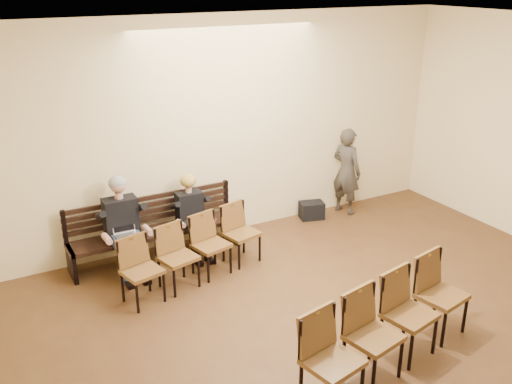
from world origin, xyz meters
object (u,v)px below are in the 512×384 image
seated_woman (192,219)px  bag (312,210)px  seated_man (123,225)px  laptop (127,238)px  passerby (347,165)px  bench (157,244)px  water_bottle (211,224)px  chair_row_front (195,252)px  chair_row_back (392,326)px

seated_woman → bag: seated_woman is taller
seated_man → bag: bearing=3.7°
laptop → passerby: (4.07, 0.34, 0.33)m
bench → water_bottle: water_bottle is taller
seated_man → chair_row_front: size_ratio=0.65×
bag → seated_man: bearing=-176.3°
bench → seated_man: seated_man is taller
passerby → chair_row_front: 3.47m
passerby → laptop: bearing=78.0°
bench → chair_row_back: (1.38, -3.63, 0.27)m
seated_woman → bag: size_ratio=2.78×
bench → bag: (2.87, 0.10, -0.08)m
seated_woman → water_bottle: bearing=-61.4°
laptop → passerby: size_ratio=0.18×
laptop → seated_man: bearing=87.1°
laptop → chair_row_back: 3.85m
bench → chair_row_front: chair_row_front is taller
seated_man → bag: seated_man is taller
laptop → chair_row_back: bearing=-61.3°
water_bottle → chair_row_front: (-0.46, -0.49, -0.12)m
water_bottle → bag: 2.26m
seated_woman → water_bottle: seated_woman is taller
bench → bag: bearing=2.0°
bench → chair_row_back: 3.89m
seated_man → chair_row_back: 3.99m
passerby → seated_man: bearing=75.7°
seated_man → laptop: bearing=-92.1°
bench → seated_woman: bearing=-12.6°
bag → bench: bearing=-178.0°
water_bottle → passerby: passerby is taller
seated_man → laptop: seated_man is taller
bag → chair_row_back: (-1.49, -3.73, 0.34)m
seated_woman → passerby: 3.03m
bag → passerby: passerby is taller
chair_row_back → bench: bearing=99.1°
laptop → chair_row_back: chair_row_back is taller
seated_woman → seated_man: bearing=180.0°
seated_man → water_bottle: seated_man is taller
bench → seated_man: size_ratio=1.85×
seated_woman → water_bottle: 0.34m
bag → water_bottle: bearing=-166.5°
water_bottle → seated_man: bearing=166.1°
seated_man → water_bottle: 1.26m
laptop → water_bottle: size_ratio=1.39×
bench → seated_man: bearing=-166.8°
seated_man → passerby: 4.07m
bag → chair_row_back: size_ratio=0.17×
laptop → chair_row_front: 0.99m
seated_man → chair_row_front: (0.76, -0.79, -0.26)m
seated_woman → laptop: (-1.06, -0.16, 0.00)m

